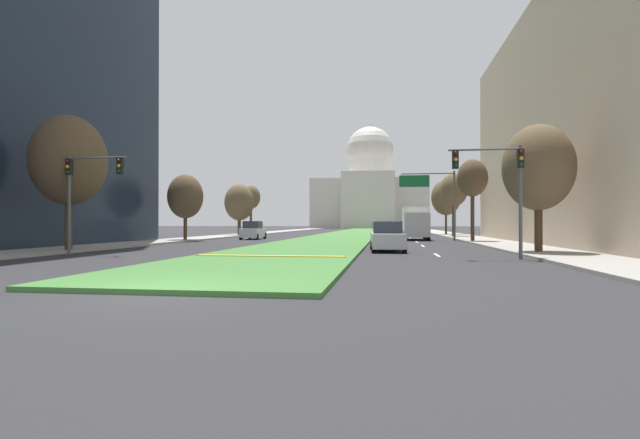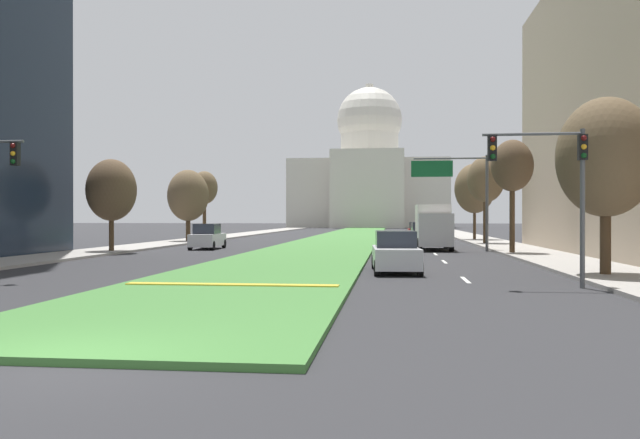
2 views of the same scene
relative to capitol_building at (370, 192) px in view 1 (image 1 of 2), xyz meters
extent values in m
plane|color=#2B2B2D|center=(0.00, -67.39, -11.26)|extent=(299.95, 299.95, 0.00)
cube|color=#427A38|center=(0.00, -74.20, -11.19)|extent=(7.66, 122.71, 0.14)
cube|color=gold|center=(0.00, -124.96, -11.10)|extent=(6.89, 0.50, 0.04)
cube|color=silver|center=(7.80, -120.96, -11.26)|extent=(0.16, 2.40, 0.01)
cube|color=silver|center=(7.80, -111.42, -11.26)|extent=(0.16, 2.40, 0.01)
cube|color=silver|center=(7.80, -104.62, -11.26)|extent=(0.16, 2.40, 0.01)
cube|color=silver|center=(7.80, -93.21, -11.26)|extent=(0.16, 2.40, 0.01)
cube|color=silver|center=(7.80, -86.32, -11.26)|extent=(0.16, 2.40, 0.01)
cube|color=silver|center=(7.80, -69.59, -11.26)|extent=(0.16, 2.40, 0.01)
cube|color=silver|center=(7.80, -55.23, -11.26)|extent=(0.16, 2.40, 0.01)
cube|color=silver|center=(7.80, -53.10, -11.26)|extent=(0.16, 2.40, 0.01)
cube|color=#9E9991|center=(-13.78, -81.02, -11.19)|extent=(4.00, 122.71, 0.15)
cube|color=#9E9991|center=(13.78, -81.02, -11.19)|extent=(4.00, 122.71, 0.15)
cube|color=beige|center=(0.00, 0.78, -3.87)|extent=(34.50, 24.46, 14.78)
cube|color=beige|center=(0.00, -13.44, -3.13)|extent=(15.18, 4.00, 16.26)
cylinder|color=beige|center=(0.00, 0.78, 7.05)|extent=(13.13, 13.13, 7.07)
sphere|color=beige|center=(0.00, 0.78, 13.17)|extent=(14.79, 14.79, 14.79)
cylinder|color=beige|center=(0.00, 0.78, 19.83)|extent=(1.80, 1.80, 3.00)
cylinder|color=#515456|center=(-11.28, -123.31, -8.66)|extent=(0.16, 0.16, 5.20)
cube|color=black|center=(-11.28, -123.31, -6.66)|extent=(0.28, 0.24, 0.84)
sphere|color=#510F0F|center=(-11.28, -123.45, -6.38)|extent=(0.18, 0.18, 0.18)
sphere|color=#F2A51E|center=(-11.28, -123.45, -6.66)|extent=(0.18, 0.18, 0.18)
sphere|color=#0F4219|center=(-11.28, -123.45, -6.94)|extent=(0.18, 0.18, 0.18)
cylinder|color=#515456|center=(-9.68, -123.31, -6.21)|extent=(3.20, 0.10, 0.10)
cube|color=black|center=(-8.40, -123.31, -6.66)|extent=(0.28, 0.24, 0.84)
sphere|color=#510F0F|center=(-8.40, -123.45, -6.38)|extent=(0.18, 0.18, 0.18)
sphere|color=#F2A51E|center=(-8.40, -123.45, -6.66)|extent=(0.18, 0.18, 0.18)
sphere|color=#0F4219|center=(-8.40, -123.45, -6.94)|extent=(0.18, 0.18, 0.18)
cylinder|color=#515456|center=(11.28, -123.31, -8.66)|extent=(0.16, 0.16, 5.20)
cube|color=black|center=(11.28, -123.31, -6.66)|extent=(0.28, 0.24, 0.84)
sphere|color=#510F0F|center=(11.28, -123.45, -6.38)|extent=(0.18, 0.18, 0.18)
sphere|color=#F2A51E|center=(11.28, -123.45, -6.66)|extent=(0.18, 0.18, 0.18)
sphere|color=#0F4219|center=(11.28, -123.45, -6.94)|extent=(0.18, 0.18, 0.18)
cylinder|color=#515456|center=(9.68, -123.31, -6.21)|extent=(3.20, 0.10, 0.10)
cube|color=black|center=(8.40, -123.31, -6.66)|extent=(0.28, 0.24, 0.84)
sphere|color=#510F0F|center=(8.40, -123.45, -6.38)|extent=(0.18, 0.18, 0.18)
sphere|color=#F2A51E|center=(8.40, -123.45, -6.66)|extent=(0.18, 0.18, 0.18)
sphere|color=#0F4219|center=(8.40, -123.45, -6.94)|extent=(0.18, 0.18, 0.18)
cylinder|color=#515456|center=(11.48, -100.98, -8.01)|extent=(0.20, 0.20, 6.50)
cylinder|color=#515456|center=(9.03, -100.98, -4.96)|extent=(4.90, 0.12, 0.12)
cube|color=#146033|center=(7.81, -101.03, -5.66)|extent=(2.80, 0.08, 1.10)
cylinder|color=#4C3823|center=(-12.53, -121.68, -9.30)|extent=(0.39, 0.39, 3.93)
ellipsoid|color=brown|center=(-12.53, -121.68, -6.06)|extent=(4.06, 4.06, 5.08)
cylinder|color=#4C3823|center=(13.19, -119.58, -9.53)|extent=(0.40, 0.40, 3.46)
ellipsoid|color=brown|center=(13.19, -119.58, -6.66)|extent=(3.65, 3.65, 4.56)
cylinder|color=#4C3823|center=(-12.82, -105.75, -9.73)|extent=(0.32, 0.32, 3.06)
ellipsoid|color=brown|center=(-12.82, -105.75, -7.21)|extent=(3.18, 3.18, 3.97)
cylinder|color=#4C3823|center=(12.45, -104.71, -8.92)|extent=(0.32, 0.32, 4.69)
ellipsoid|color=brown|center=(12.45, -104.71, -5.78)|extent=(2.54, 2.54, 3.18)
cylinder|color=#4C3823|center=(-13.27, -88.90, -9.71)|extent=(0.41, 0.41, 3.11)
ellipsoid|color=brown|center=(-13.27, -88.90, -6.99)|extent=(3.72, 3.72, 4.64)
cylinder|color=#4C3823|center=(12.89, -90.52, -9.02)|extent=(0.43, 0.43, 4.50)
ellipsoid|color=brown|center=(12.89, -90.52, -5.80)|extent=(3.09, 3.09, 3.86)
cylinder|color=#4C3823|center=(-13.23, -83.96, -9.07)|extent=(0.35, 0.35, 4.39)
ellipsoid|color=brown|center=(-13.23, -83.96, -6.06)|extent=(2.59, 2.59, 3.24)
cylinder|color=#4C3823|center=(13.08, -81.80, -9.32)|extent=(0.29, 0.29, 3.88)
ellipsoid|color=brown|center=(13.08, -81.80, -6.17)|extent=(3.86, 3.86, 4.82)
cube|color=#BCBCC1|center=(5.26, -118.05, -10.63)|extent=(2.10, 4.53, 0.84)
cube|color=#282D38|center=(5.25, -117.87, -9.87)|extent=(1.74, 2.22, 0.68)
cylinder|color=black|center=(6.20, -119.76, -10.94)|extent=(0.26, 0.65, 0.64)
cylinder|color=black|center=(4.52, -119.86, -10.94)|extent=(0.26, 0.65, 0.64)
cylinder|color=black|center=(6.00, -116.24, -10.94)|extent=(0.26, 0.65, 0.64)
cylinder|color=black|center=(4.32, -116.34, -10.94)|extent=(0.26, 0.65, 0.64)
cube|color=silver|center=(-8.14, -100.11, -10.60)|extent=(1.93, 4.42, 0.88)
cube|color=#282D38|center=(-8.13, -100.28, -9.80)|extent=(1.63, 2.15, 0.72)
cylinder|color=black|center=(-9.00, -98.41, -10.94)|extent=(0.24, 0.65, 0.64)
cylinder|color=black|center=(-7.40, -98.35, -10.94)|extent=(0.24, 0.65, 0.64)
cylinder|color=black|center=(-8.87, -101.86, -10.94)|extent=(0.24, 0.65, 0.64)
cylinder|color=black|center=(-7.27, -101.80, -10.94)|extent=(0.24, 0.65, 0.64)
cube|color=#4C5156|center=(7.66, -88.22, -10.60)|extent=(2.12, 4.64, 0.88)
cube|color=#282D38|center=(7.65, -88.04, -9.80)|extent=(1.75, 2.28, 0.72)
cylinder|color=black|center=(8.61, -89.98, -10.94)|extent=(0.26, 0.65, 0.64)
cylinder|color=black|center=(6.95, -90.09, -10.94)|extent=(0.26, 0.65, 0.64)
cylinder|color=black|center=(8.38, -86.35, -10.94)|extent=(0.26, 0.65, 0.64)
cylinder|color=black|center=(6.71, -86.46, -10.94)|extent=(0.26, 0.65, 0.64)
cube|color=maroon|center=(7.70, -76.89, -10.62)|extent=(1.80, 4.57, 0.86)
cube|color=#282D38|center=(7.70, -76.71, -9.84)|extent=(1.57, 2.20, 0.70)
cylinder|color=black|center=(8.52, -78.72, -10.94)|extent=(0.22, 0.64, 0.64)
cylinder|color=black|center=(6.91, -78.73, -10.94)|extent=(0.22, 0.64, 0.64)
cylinder|color=black|center=(8.50, -75.06, -10.94)|extent=(0.22, 0.64, 0.64)
cylinder|color=black|center=(6.89, -75.07, -10.94)|extent=(0.22, 0.64, 0.64)
cube|color=#BCBCC1|center=(8.01, -101.62, -9.81)|extent=(2.30, 2.00, 2.20)
cube|color=silver|center=(8.01, -98.42, -9.46)|extent=(2.30, 4.40, 2.80)
cylinder|color=black|center=(9.06, -101.62, -10.81)|extent=(0.30, 0.90, 0.90)
cylinder|color=black|center=(6.96, -101.62, -10.81)|extent=(0.30, 0.90, 0.90)
cylinder|color=black|center=(9.06, -97.32, -10.81)|extent=(0.30, 0.90, 0.90)
cylinder|color=black|center=(6.96, -97.32, -10.81)|extent=(0.30, 0.90, 0.90)
camera|label=1|loc=(5.24, -145.50, -9.60)|focal=26.03mm
camera|label=2|loc=(5.10, -144.88, -8.93)|focal=35.76mm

